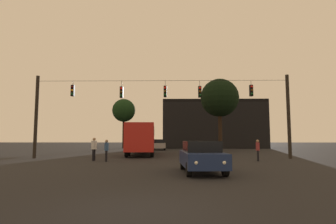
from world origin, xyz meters
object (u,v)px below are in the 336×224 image
at_px(pedestrian_crossing_left, 258,149).
at_px(tree_behind_building, 124,111).
at_px(pedestrian_crossing_center, 94,148).
at_px(car_near_right, 201,156).
at_px(city_bus, 142,136).
at_px(tree_left_silhouette, 220,98).
at_px(car_far_left, 159,144).
at_px(pedestrian_crossing_right, 106,149).

relative_size(pedestrian_crossing_left, tree_behind_building, 0.19).
bearing_deg(pedestrian_crossing_center, tree_behind_building, 95.48).
distance_m(pedestrian_crossing_left, pedestrian_crossing_center, 12.12).
bearing_deg(car_near_right, city_bus, 107.20).
relative_size(car_near_right, tree_left_silhouette, 0.49).
xyz_separation_m(tree_left_silhouette, tree_behind_building, (-14.14, 12.95, -0.20)).
xyz_separation_m(city_bus, tree_behind_building, (-5.19, 18.17, 4.52)).
bearing_deg(pedestrian_crossing_center, tree_left_silhouette, 48.11).
xyz_separation_m(car_far_left, pedestrian_crossing_center, (-3.91, -19.16, 0.17)).
height_order(pedestrian_crossing_left, pedestrian_crossing_right, same).
relative_size(pedestrian_crossing_left, pedestrian_crossing_center, 0.92).
distance_m(pedestrian_crossing_left, pedestrian_crossing_right, 11.01).
xyz_separation_m(car_near_right, pedestrian_crossing_center, (-7.29, 7.06, 0.17)).
height_order(city_bus, car_near_right, city_bus).
height_order(pedestrian_crossing_center, pedestrian_crossing_right, pedestrian_crossing_center).
bearing_deg(pedestrian_crossing_left, car_far_left, 112.99).
xyz_separation_m(car_near_right, tree_left_silhouette, (4.37, 20.06, 5.79)).
bearing_deg(tree_left_silhouette, city_bus, -149.78).
bearing_deg(tree_left_silhouette, pedestrian_crossing_right, -127.39).
distance_m(car_near_right, tree_behind_building, 34.87).
distance_m(car_far_left, pedestrian_crossing_center, 19.55).
height_order(pedestrian_crossing_right, tree_behind_building, tree_behind_building).
bearing_deg(tree_left_silhouette, car_near_right, -102.28).
bearing_deg(tree_behind_building, tree_left_silhouette, -42.48).
relative_size(pedestrian_crossing_left, tree_left_silhouette, 0.17).
bearing_deg(pedestrian_crossing_left, tree_left_silhouette, 92.00).
bearing_deg(tree_left_silhouette, pedestrian_crossing_left, -88.00).
height_order(car_near_right, tree_left_silhouette, tree_left_silhouette).
height_order(pedestrian_crossing_center, tree_left_silhouette, tree_left_silhouette).
relative_size(pedestrian_crossing_center, tree_left_silhouette, 0.19).
height_order(pedestrian_crossing_left, pedestrian_crossing_center, pedestrian_crossing_center).
distance_m(pedestrian_crossing_left, tree_behind_building, 30.44).
xyz_separation_m(city_bus, pedestrian_crossing_right, (-1.57, -8.56, -0.99)).
relative_size(pedestrian_crossing_right, tree_left_silhouette, 0.17).
xyz_separation_m(car_far_left, tree_behind_building, (-6.40, 6.78, 5.59)).
xyz_separation_m(city_bus, car_near_right, (4.59, -14.84, -1.07)).
distance_m(car_near_right, tree_left_silhouette, 21.33).
bearing_deg(tree_left_silhouette, car_far_left, 141.48).
distance_m(pedestrian_crossing_left, tree_left_silhouette, 14.37).
height_order(city_bus, tree_left_silhouette, tree_left_silhouette).
bearing_deg(pedestrian_crossing_left, pedestrian_crossing_right, -176.89).
bearing_deg(car_near_right, pedestrian_crossing_left, 54.95).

